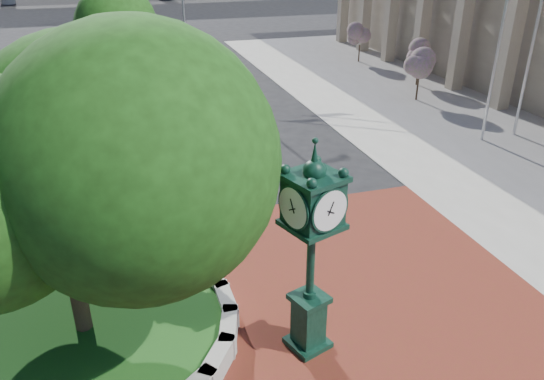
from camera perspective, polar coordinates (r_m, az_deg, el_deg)
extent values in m
plane|color=black|center=(13.55, 2.64, -11.67)|extent=(200.00, 200.00, 0.00)
cube|color=maroon|center=(12.81, 4.20, -14.18)|extent=(12.00, 12.00, 0.04)
cube|color=#9E9B93|center=(29.35, 26.29, 6.86)|extent=(20.00, 50.00, 0.04)
cube|color=#9E9B93|center=(11.54, -5.82, -18.01)|extent=(1.00, 1.22, 0.54)
cube|color=#9E9B93|center=(12.24, -4.66, -14.92)|extent=(0.71, 1.30, 0.54)
cube|color=#9E9B93|center=(12.99, -5.00, -12.14)|extent=(0.35, 1.25, 0.54)
cube|color=#9E9B93|center=(13.73, -6.51, -9.86)|extent=(0.71, 1.30, 0.54)
cube|color=#9E9B93|center=(14.39, -8.91, -8.16)|extent=(1.00, 1.22, 0.54)
cube|color=#9E9B93|center=(14.93, -11.91, -7.07)|extent=(1.20, 1.04, 0.54)
cube|color=#9E9B93|center=(15.31, -15.29, -6.58)|extent=(1.29, 0.76, 0.54)
cylinder|color=#154918|center=(12.94, -19.39, -14.36)|extent=(6.10, 6.10, 0.40)
cube|color=black|center=(30.47, 26.42, 15.27)|extent=(0.30, 40.00, 5.50)
cylinder|color=#38281C|center=(12.41, -19.99, -11.21)|extent=(0.36, 0.36, 2.17)
sphere|color=#183C10|center=(11.10, -22.02, -0.16)|extent=(5.20, 5.20, 5.20)
cylinder|color=#38281C|center=(29.00, -17.46, 10.11)|extent=(0.36, 0.36, 1.92)
sphere|color=#183C10|center=(28.51, -18.08, 14.51)|extent=(4.40, 4.40, 4.40)
cube|color=black|center=(12.23, 3.85, -16.08)|extent=(1.03, 1.03, 0.16)
cube|color=black|center=(11.82, 3.94, -13.81)|extent=(0.71, 0.71, 1.12)
cube|color=black|center=(11.46, 4.03, -11.53)|extent=(0.91, 0.91, 0.12)
cylinder|color=black|center=(10.92, 4.18, -7.67)|extent=(0.17, 0.17, 1.73)
cube|color=black|center=(10.23, 4.43, -1.20)|extent=(1.16, 1.16, 0.91)
cylinder|color=white|center=(9.91, 6.22, -2.20)|extent=(0.79, 0.32, 0.81)
cylinder|color=white|center=(10.55, 2.75, -0.25)|extent=(0.79, 0.32, 0.81)
cylinder|color=white|center=(9.95, 2.34, -1.94)|extent=(0.32, 0.79, 0.81)
cylinder|color=white|center=(10.51, 6.41, -0.49)|extent=(0.32, 0.79, 0.81)
sphere|color=black|center=(9.96, 4.55, 2.03)|extent=(0.45, 0.45, 0.45)
cone|color=black|center=(9.83, 4.62, 3.82)|extent=(0.18, 0.18, 0.51)
imported|color=#560C14|center=(50.64, -11.48, 16.87)|extent=(3.07, 4.94, 1.57)
cylinder|color=silver|center=(24.18, 23.62, 16.33)|extent=(0.12, 0.12, 10.20)
cylinder|color=silver|center=(25.47, 26.85, 16.82)|extent=(0.13, 0.13, 10.81)
cylinder|color=slate|center=(36.47, -9.57, 19.28)|extent=(0.15, 0.15, 8.60)
cylinder|color=#38281C|center=(30.41, 15.34, 10.36)|extent=(0.10, 0.10, 1.20)
sphere|color=#B65BA5|center=(30.18, 15.57, 12.19)|extent=(1.20, 1.20, 1.20)
cylinder|color=#38281C|center=(33.63, 15.36, 11.79)|extent=(0.10, 0.10, 1.20)
sphere|color=#B65BA5|center=(33.42, 15.56, 13.45)|extent=(1.20, 1.20, 1.20)
cylinder|color=#38281C|center=(39.31, 9.34, 14.28)|extent=(0.10, 0.10, 1.20)
sphere|color=#B65BA5|center=(39.12, 9.45, 15.71)|extent=(1.20, 1.20, 1.20)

